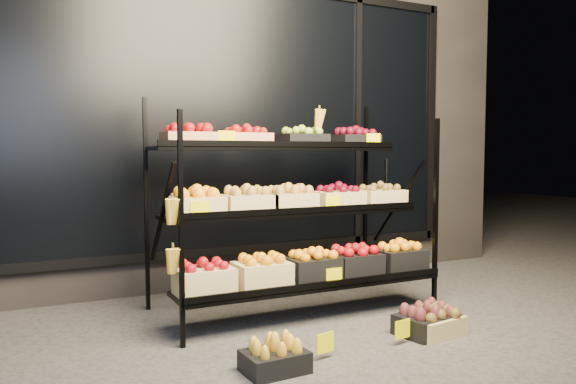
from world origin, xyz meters
TOP-DOWN VIEW (x-y plane):
  - ground at (0.00, 0.00)m, footprint 24.00×24.00m
  - building at (0.00, 2.59)m, footprint 6.00×2.08m
  - display_rack at (-0.01, 0.60)m, footprint 2.18×1.02m
  - tag_floor_a at (-0.32, -0.40)m, footprint 0.13×0.01m
  - tag_floor_b at (0.25, -0.40)m, footprint 0.13×0.01m
  - floor_crate_midleft at (-0.67, -0.44)m, footprint 0.36×0.27m
  - floor_crate_midright at (0.56, -0.34)m, footprint 0.42×0.33m
  - floor_crate_right at (0.54, -0.31)m, footprint 0.44×0.35m

SIDE VIEW (x-z plane):
  - ground at x=0.00m, z-range 0.00..0.00m
  - tag_floor_a at x=-0.32m, z-range 0.00..0.12m
  - tag_floor_b at x=0.25m, z-range 0.00..0.12m
  - floor_crate_midleft at x=-0.67m, z-range -0.01..0.18m
  - floor_crate_midright at x=0.56m, z-range -0.01..0.19m
  - floor_crate_right at x=0.54m, z-range -0.01..0.20m
  - display_rack at x=-0.01m, z-range -0.07..1.64m
  - building at x=0.00m, z-range 0.00..3.50m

